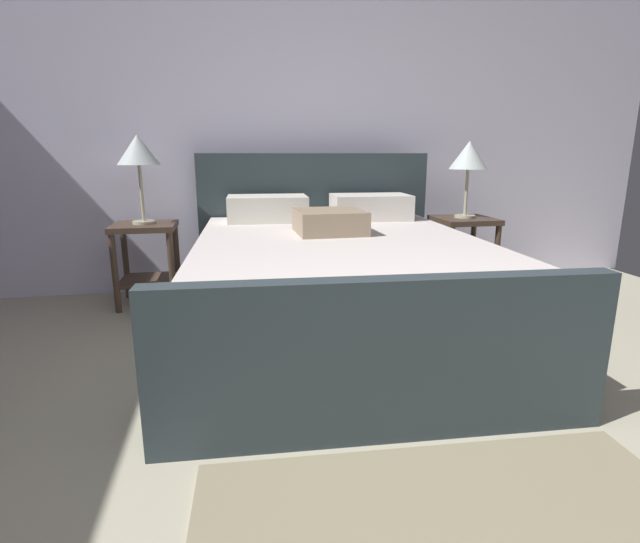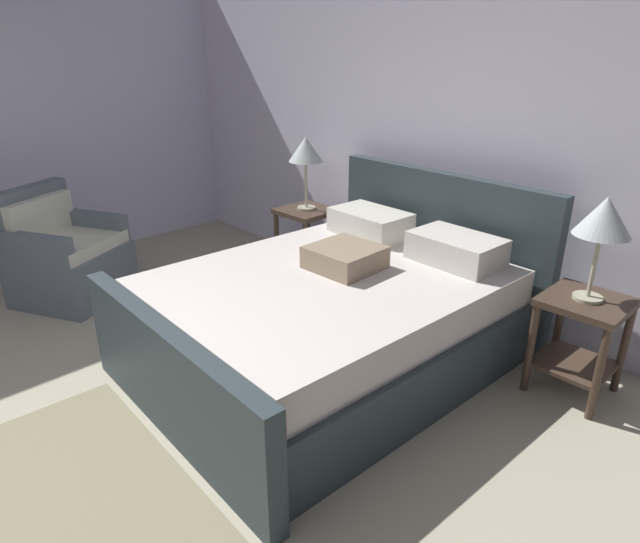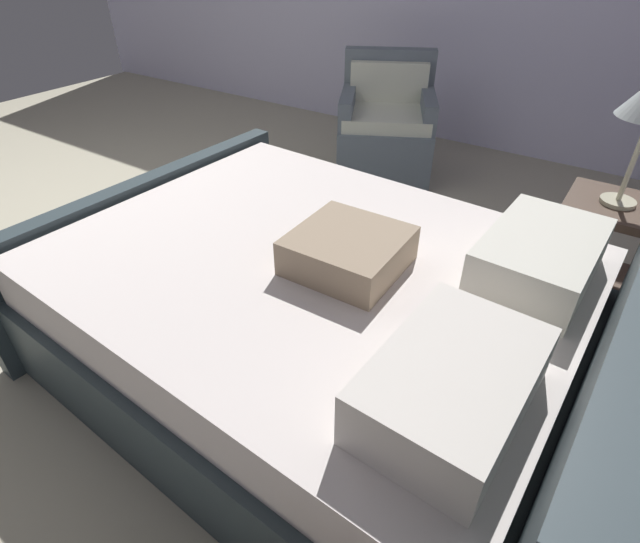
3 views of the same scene
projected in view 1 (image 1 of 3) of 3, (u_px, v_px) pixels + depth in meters
The scene contains 6 objects.
wall_back at pixel (293, 119), 3.90m from camera, with size 6.31×0.12×2.72m, color silver.
bed at pixel (335, 281), 2.93m from camera, with size 1.91×2.35×1.09m.
nightstand_right at pixel (463, 242), 3.87m from camera, with size 0.44×0.44×0.60m.
table_lamp_right at pixel (469, 157), 3.71m from camera, with size 0.29×0.29×0.59m.
nightstand_left at pixel (147, 250), 3.54m from camera, with size 0.44×0.44×0.60m.
table_lamp_left at pixel (138, 152), 3.38m from camera, with size 0.29×0.29×0.62m.
Camera 1 is at (-0.55, -0.66, 1.09)m, focal length 27.19 mm.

